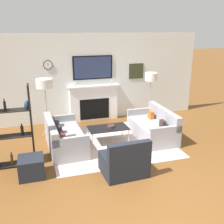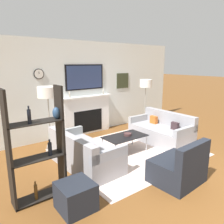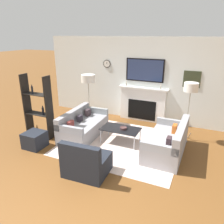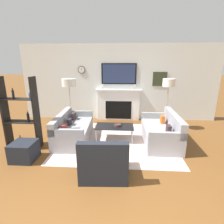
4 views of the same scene
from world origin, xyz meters
name	(u,v)px [view 2 (image 2 of 4)]	position (x,y,z in m)	size (l,w,h in m)	color
fireplace_wall	(85,93)	(0.00, 4.84, 1.22)	(7.04, 0.28, 2.70)	white
area_rug	(128,152)	(0.00, 2.89, 0.01)	(3.02, 2.68, 0.01)	beige
couch_left	(84,154)	(-1.20, 2.89, 0.27)	(0.89, 1.69, 0.73)	#95959A
couch_right	(161,132)	(1.21, 2.89, 0.28)	(0.85, 1.66, 0.79)	#95959A
armchair	(179,168)	(-0.17, 1.34, 0.27)	(0.90, 0.77, 0.80)	#1E222B
coffee_table	(125,137)	(-0.05, 2.94, 0.38)	(1.02, 0.58, 0.41)	black
decorative_bowl	(128,134)	(0.03, 2.93, 0.44)	(0.19, 0.19, 0.06)	#4B2F2D
floor_lamp_left	(48,93)	(-1.52, 3.83, 1.45)	(0.43, 0.43, 1.59)	#9E998E
floor_lamp_right	(146,84)	(1.52, 3.83, 1.46)	(0.36, 0.36, 1.61)	#9E998E
shelf_unit	(38,147)	(-2.27, 2.37, 0.85)	(0.82, 0.28, 1.76)	black
ottoman	(76,196)	(-1.97, 1.79, 0.21)	(0.49, 0.49, 0.41)	#1E222B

